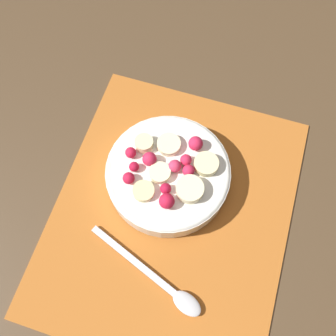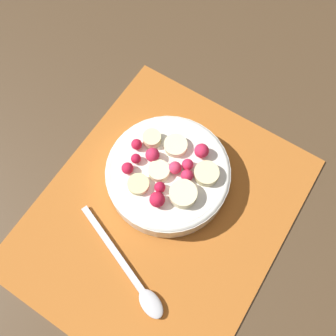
% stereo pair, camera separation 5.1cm
% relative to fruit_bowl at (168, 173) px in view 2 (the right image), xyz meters
% --- Properties ---
extents(ground_plane, '(3.00, 3.00, 0.00)m').
position_rel_fruit_bowl_xyz_m(ground_plane, '(0.05, 0.02, -0.03)').
color(ground_plane, '#4C3823').
extents(placemat, '(0.40, 0.33, 0.01)m').
position_rel_fruit_bowl_xyz_m(placemat, '(0.05, 0.02, -0.03)').
color(placemat, '#B26023').
rests_on(placemat, ground_plane).
extents(fruit_bowl, '(0.18, 0.18, 0.06)m').
position_rel_fruit_bowl_xyz_m(fruit_bowl, '(0.00, 0.00, 0.00)').
color(fruit_bowl, silver).
rests_on(fruit_bowl, placemat).
extents(spoon, '(0.08, 0.18, 0.01)m').
position_rel_fruit_bowl_xyz_m(spoon, '(0.15, 0.04, -0.02)').
color(spoon, silver).
rests_on(spoon, placemat).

